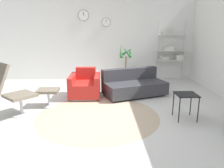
% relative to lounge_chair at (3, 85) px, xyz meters
% --- Properties ---
extents(ground_plane, '(12.00, 12.00, 0.00)m').
position_rel_lounge_chair_xyz_m(ground_plane, '(1.68, 0.19, -0.68)').
color(ground_plane, silver).
extents(wall_back, '(12.00, 0.09, 2.80)m').
position_rel_lounge_chair_xyz_m(wall_back, '(1.67, 3.32, 0.72)').
color(wall_back, silver).
rests_on(wall_back, ground_plane).
extents(round_rug, '(2.44, 2.44, 0.01)m').
position_rel_lounge_chair_xyz_m(round_rug, '(1.74, 0.07, -0.68)').
color(round_rug, tan).
rests_on(round_rug, ground_plane).
extents(lounge_chair, '(0.98, 1.00, 1.17)m').
position_rel_lounge_chair_xyz_m(lounge_chair, '(0.00, 0.00, 0.00)').
color(lounge_chair, '#BCBCC1').
rests_on(lounge_chair, ground_plane).
extents(ottoman, '(0.47, 0.40, 0.39)m').
position_rel_lounge_chair_xyz_m(ottoman, '(0.64, 0.67, -0.39)').
color(ottoman, '#BCBCC1').
rests_on(ottoman, ground_plane).
extents(armchair_red, '(0.77, 0.86, 0.70)m').
position_rel_lounge_chair_xyz_m(armchair_red, '(1.40, 1.35, -0.41)').
color(armchair_red, silver).
rests_on(armchair_red, ground_plane).
extents(couch_low, '(1.73, 1.27, 0.67)m').
position_rel_lounge_chair_xyz_m(couch_low, '(2.64, 1.44, -0.44)').
color(couch_low, black).
rests_on(couch_low, ground_plane).
extents(side_table, '(0.39, 0.39, 0.50)m').
position_rel_lounge_chair_xyz_m(side_table, '(3.41, -0.14, -0.25)').
color(side_table, black).
rests_on(side_table, ground_plane).
extents(potted_plant, '(0.44, 0.44, 1.26)m').
position_rel_lounge_chair_xyz_m(potted_plant, '(2.56, 2.71, -0.14)').
color(potted_plant, '#333338').
rests_on(potted_plant, ground_plane).
extents(shelf_unit, '(0.93, 0.28, 1.95)m').
position_rel_lounge_chair_xyz_m(shelf_unit, '(4.07, 3.07, 0.36)').
color(shelf_unit, '#BCBCC1').
rests_on(shelf_unit, ground_plane).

